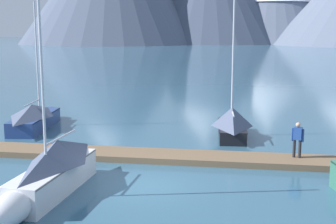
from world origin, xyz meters
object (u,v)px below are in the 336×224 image
Objects in this scene: sailboat_nearest_berth at (36,116)px; sailboat_second_berth at (50,171)px; sailboat_mid_dock_port at (232,122)px; person_on_dock at (298,138)px.

sailboat_nearest_berth reaches higher than sailboat_second_berth.
sailboat_second_berth is at bearing -61.97° from sailboat_nearest_berth.
sailboat_nearest_berth is 0.88× the size of sailboat_mid_dock_port.
sailboat_second_berth is at bearing -120.33° from sailboat_mid_dock_port.
person_on_dock is (9.70, 5.97, 0.31)m from sailboat_second_berth.
sailboat_mid_dock_port reaches higher than sailboat_second_berth.
sailboat_second_berth is 11.39m from person_on_dock.
sailboat_nearest_berth is 12.55m from sailboat_mid_dock_port.
sailboat_second_berth reaches higher than person_on_dock.
sailboat_nearest_berth is 16.72m from person_on_dock.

